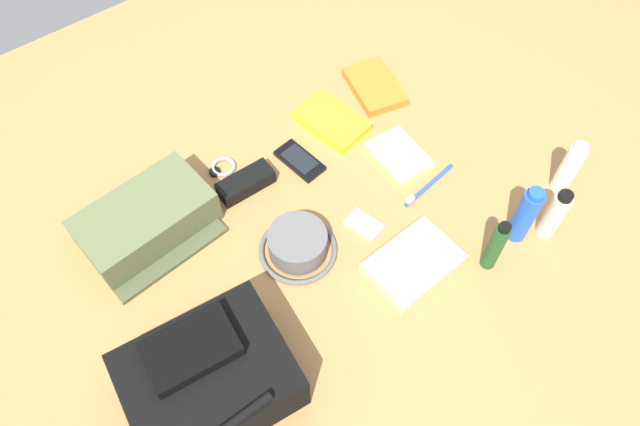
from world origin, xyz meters
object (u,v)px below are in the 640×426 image
Objects in this scene: bucket_hat at (298,245)px; media_player at (364,224)px; folded_towel at (413,264)px; sunglasses_case at (246,183)px; toiletry_pouch at (147,221)px; travel_guidebook at (331,121)px; cell_phone at (300,161)px; toothpaste_tube at (569,169)px; backpack at (209,379)px; paperback_novel at (375,87)px; deodorant_spray at (525,215)px; lotion_bottle at (555,214)px; shampoo_bottle at (495,246)px; toothbrush at (427,187)px; wristwatch at (222,167)px; notepad at (399,155)px.

bucket_hat is 0.17m from media_player.
sunglasses_case is (0.18, -0.41, 0.00)m from folded_towel.
toiletry_pouch is 1.55× the size of folded_towel.
toiletry_pouch is at bearing 0.77° from travel_guidebook.
toothpaste_tube is at bearing 135.67° from cell_phone.
paperback_novel is (-0.79, -0.44, -0.06)m from backpack.
paperback_novel is (-0.04, -0.55, -0.07)m from deodorant_spray.
lotion_bottle is at bearing 140.46° from media_player.
sunglasses_case is (0.16, -0.26, 0.01)m from media_player.
backpack is at bearing 25.54° from bucket_hat.
deodorant_spray is 0.11m from shampoo_bottle.
folded_towel is 0.45m from sunglasses_case.
bucket_hat is 0.43m from shampoo_bottle.
deodorant_spray is at bearing 109.01° from toothbrush.
lotion_bottle is 0.75× the size of paperback_novel.
media_player is (-0.01, 0.24, -0.00)m from cell_phone.
shampoo_bottle is 1.72× the size of media_player.
bucket_hat is 0.90× the size of travel_guidebook.
backpack is at bearing -4.27° from folded_towel.
paperback_novel is 0.44m from media_player.
paperback_novel is at bearing -93.83° from deodorant_spray.
wristwatch is at bearing -60.45° from shampoo_bottle.
toiletry_pouch is 0.50m from media_player.
backpack is 0.41m from toiletry_pouch.
lotion_bottle is 0.62m from cell_phone.
lotion_bottle is at bearing 159.39° from folded_towel.
folded_towel is at bearing 133.29° from bucket_hat.
travel_guidebook reaches higher than toothbrush.
travel_guidebook is 1.00× the size of folded_towel.
wristwatch is (0.17, -0.10, -0.00)m from cell_phone.
sunglasses_case is at bearing 7.71° from paperback_novel.
notepad is (-0.01, -0.11, 0.00)m from toothbrush.
notepad is 1.07× the size of sunglasses_case.
cell_phone is 1.44× the size of media_player.
shampoo_bottle is at bearing 146.45° from folded_towel.
lotion_bottle is at bearing 111.94° from notepad.
backpack reaches higher than notepad.
bucket_hat is 1.18× the size of lotion_bottle.
shampoo_bottle reaches higher than cell_phone.
sunglasses_case is (-0.32, -0.37, -0.05)m from backpack.
bucket_hat is at bearing 31.23° from paperback_novel.
toothpaste_tube is 1.71× the size of media_player.
lotion_bottle is 2.15× the size of wristwatch.
lotion_bottle reaches higher than sunglasses_case.
media_player is at bearing 166.79° from bucket_hat.
toothpaste_tube is 0.29m from shampoo_bottle.
deodorant_spray reaches higher than notepad.
media_player is 0.47× the size of folded_towel.
travel_guidebook is at bearing -139.01° from bucket_hat.
media_player is at bearing -3.35° from toothbrush.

